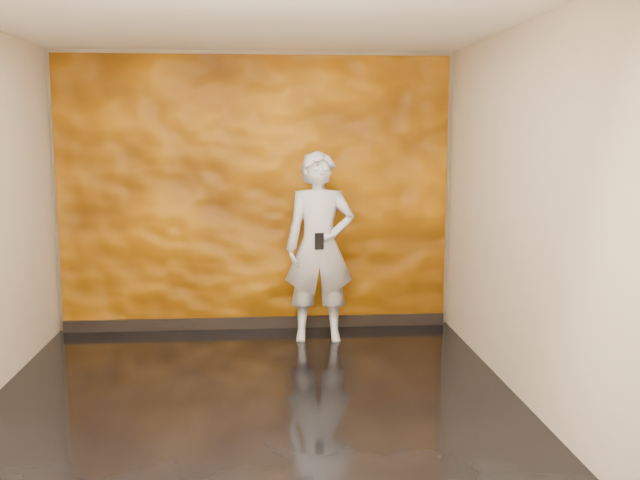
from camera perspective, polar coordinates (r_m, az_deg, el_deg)
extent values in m
cube|color=black|center=(5.60, -5.18, -12.36)|extent=(4.00, 4.00, 0.01)
cube|color=tan|center=(7.26, -5.18, 3.83)|extent=(4.00, 0.02, 2.80)
cube|color=tan|center=(3.29, -5.84, -1.81)|extent=(4.00, 0.02, 2.80)
cube|color=tan|center=(5.61, 15.51, 2.18)|extent=(0.02, 4.00, 2.80)
cube|color=white|center=(5.30, -5.60, 17.28)|extent=(4.00, 4.00, 0.01)
cube|color=#D27704|center=(7.22, -5.18, 3.64)|extent=(3.90, 0.06, 2.75)
cube|color=black|center=(7.41, -5.05, -6.60)|extent=(3.90, 0.04, 0.12)
imported|color=#9CA1AC|center=(6.82, -0.03, -0.57)|extent=(0.68, 0.46, 1.82)
cube|color=black|center=(6.54, -0.06, -0.10)|extent=(0.08, 0.03, 0.16)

